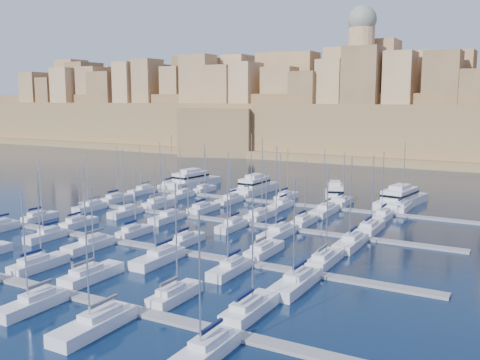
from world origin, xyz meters
The scene contains 52 objects.
ground centered at (0.00, 0.00, 0.00)m, with size 600.00×600.00×0.00m, color black.
pontoon_near centered at (0.00, -34.00, 0.20)m, with size 84.00×2.00×0.40m, color slate.
pontoon_mid_near centered at (0.00, -12.00, 0.20)m, with size 84.00×2.00×0.40m, color slate.
pontoon_mid_far centered at (0.00, 10.00, 0.20)m, with size 84.00×2.00×0.40m, color slate.
pontoon_far centered at (0.00, 32.00, 0.20)m, with size 84.00×2.00×0.40m, color slate.
sailboat_2 centered at (-11.19, -28.56, 0.75)m, with size 2.73×9.12×14.17m.
sailboat_3 centered at (-1.22, -28.30, 0.74)m, with size 2.89×9.64×13.14m.
sailboat_4 centered at (12.96, -28.85, 0.75)m, with size 2.55×8.51×14.59m.
sailboat_5 centered at (22.97, -28.32, 0.75)m, with size 2.88×9.60×14.86m.
sailboat_9 centered at (0.35, -39.28, 0.74)m, with size 2.63×8.77×13.90m.
sailboat_10 centered at (10.76, -40.04, 0.76)m, with size 3.10×10.32×14.38m.
sailboat_11 centered at (24.12, -39.61, 0.75)m, with size 2.84×9.45×14.73m.
sailboat_12 centered at (-35.76, -7.29, 0.72)m, with size 2.29×7.63×12.73m.
sailboat_13 centered at (-25.20, -7.15, 0.71)m, with size 2.37×7.91×10.94m.
sailboat_14 centered at (-11.57, -7.29, 0.72)m, with size 2.29×7.62×12.01m.
sailboat_15 centered at (-0.25, -7.20, 0.72)m, with size 2.34×7.80×12.73m.
sailboat_16 centered at (13.90, -6.54, 0.74)m, with size 2.74×9.15×14.01m.
sailboat_17 centered at (23.85, -6.52, 0.75)m, with size 2.76×9.20×14.57m.
sailboat_19 centered at (-23.09, -16.80, 0.71)m, with size 2.34×7.81×11.84m.
sailboat_20 centered at (-12.17, -17.59, 0.74)m, with size 2.82×9.41×13.81m.
sailboat_21 centered at (2.02, -17.87, 0.75)m, with size 2.99×9.98×13.99m.
sailboat_22 centered at (13.84, -17.15, 0.74)m, with size 2.56×8.52×14.15m.
sailboat_23 centered at (24.13, -18.09, 0.76)m, with size 3.13×10.44×14.75m.
sailboat_24 centered at (-35.82, 15.21, 0.73)m, with size 2.59×8.64×13.30m.
sailboat_25 centered at (-23.62, 15.73, 0.76)m, with size 2.91×9.69×14.88m.
sailboat_26 centered at (-11.63, 15.52, 0.75)m, with size 2.78×9.28×14.83m.
sailboat_27 centered at (1.96, 15.81, 0.77)m, with size 2.96×9.86×16.64m.
sailboat_28 centered at (11.72, 15.03, 0.73)m, with size 2.48×8.28×12.92m.
sailboat_29 centered at (24.42, 15.91, 0.76)m, with size 3.02×10.07×14.40m.
sailboat_30 centered at (-34.11, 4.94, 0.73)m, with size 2.50×8.34×12.94m.
sailboat_31 centered at (-23.99, 4.83, 0.74)m, with size 2.57×8.55×14.30m.
sailboat_32 centered at (-13.18, 4.68, 0.74)m, with size 2.66×8.87×13.54m.
sailboat_33 centered at (1.40, 5.00, 0.73)m, with size 2.46×8.21×13.07m.
sailboat_34 centered at (11.28, 3.98, 0.77)m, with size 3.09×10.28×16.56m.
sailboat_35 centered at (24.41, 4.12, 0.76)m, with size 3.00×9.99×15.33m.
sailboat_36 centered at (-36.24, 37.28, 0.75)m, with size 2.63×8.77×14.71m.
sailboat_37 centered at (-25.04, 36.80, 0.71)m, with size 2.34×7.81×11.35m.
sailboat_38 centered at (-12.02, 37.59, 0.76)m, with size 2.82×9.42×15.82m.
sailboat_39 centered at (-1.94, 37.29, 0.73)m, with size 2.64×8.79×12.95m.
sailboat_40 centered at (12.04, 37.40, 0.73)m, with size 2.71×9.03×12.50m.
sailboat_41 centered at (25.26, 37.90, 0.76)m, with size 3.01×10.04×15.12m.
sailboat_42 centered at (-37.60, 26.80, 0.73)m, with size 2.59×8.62×12.62m.
sailboat_43 centered at (-25.41, 27.10, 0.73)m, with size 2.40×8.01×12.82m.
sailboat_44 centered at (-11.56, 26.57, 0.73)m, with size 2.72×9.08×12.32m.
sailboat_45 centered at (1.40, 26.85, 0.73)m, with size 2.55×8.51×12.71m.
sailboat_46 centered at (11.94, 25.85, 0.76)m, with size 3.17×10.56×14.07m.
sailboat_47 centered at (23.83, 26.71, 0.74)m, with size 2.64×8.81×14.01m.
motor_yacht_a centered at (-32.77, 42.33, 1.73)m, with size 7.74×18.91×5.25m.
motor_yacht_b centered at (-12.57, 41.50, 1.73)m, with size 5.59×16.83×5.25m.
motor_yacht_c centered at (9.11, 40.46, 1.73)m, with size 9.00×15.07×5.25m.
motor_yacht_d centered at (23.93, 42.58, 1.73)m, with size 8.59×19.54×5.25m.
fortified_city centered at (-0.19, 155.26, 14.74)m, with size 460.00×108.95×59.52m.
Camera 1 is at (49.80, -78.93, 24.23)m, focal length 40.00 mm.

